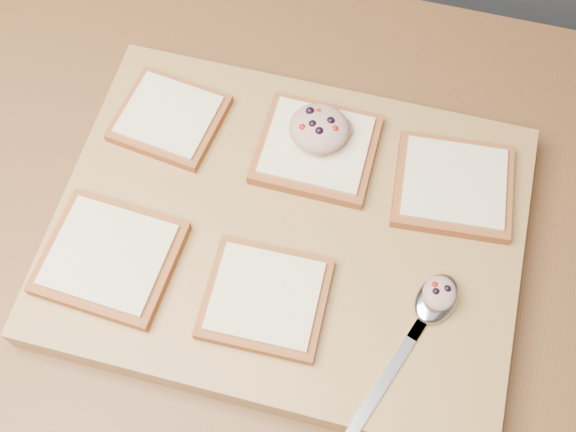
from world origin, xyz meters
The scene contains 11 objects.
ground centered at (0.00, 0.00, 0.00)m, with size 4.00×4.00×0.00m, color #515459.
island_counter centered at (0.00, 0.00, 0.45)m, with size 2.00×0.80×0.90m.
cutting_board centered at (0.11, 0.03, 0.92)m, with size 0.48×0.37×0.04m, color #AF864B.
bread_far_left centered at (-0.05, 0.12, 0.95)m, with size 0.12×0.11×0.02m.
bread_far_center centered at (0.12, 0.12, 0.95)m, with size 0.13×0.12×0.02m.
bread_far_right centered at (0.27, 0.11, 0.95)m, with size 0.13×0.12×0.02m.
bread_near_left centered at (-0.06, -0.06, 0.95)m, with size 0.14×0.13×0.02m.
bread_near_center centered at (0.11, -0.06, 0.95)m, with size 0.12×0.11×0.02m.
tuna_salad_dollop centered at (0.12, 0.13, 0.97)m, with size 0.06×0.06×0.03m.
spoon centered at (0.27, -0.03, 0.94)m, with size 0.09×0.19×0.01m.
spoon_salad centered at (0.27, -0.02, 0.96)m, with size 0.03×0.04×0.02m.
Camera 1 is at (0.19, -0.28, 1.62)m, focal length 45.00 mm.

